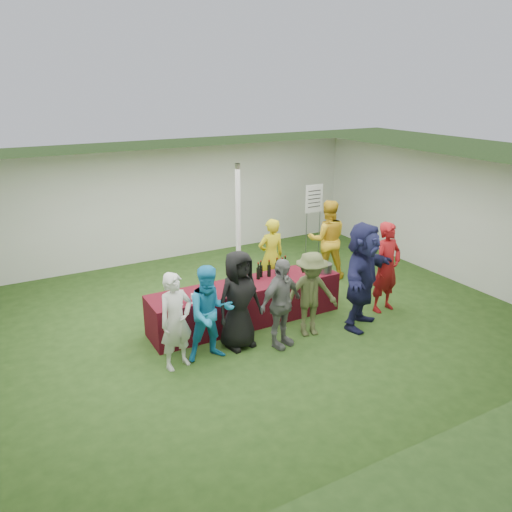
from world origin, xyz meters
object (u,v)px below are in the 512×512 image
serving_table (246,303)px  customer_6 (387,267)px  customer_4 (311,294)px  wine_list_sign (314,204)px  customer_5 (362,276)px  customer_0 (176,321)px  dump_bucket (325,268)px  staff_back (327,239)px  customer_1 (211,313)px  customer_2 (239,300)px  staff_pourer (271,256)px  customer_3 (281,304)px

serving_table → customer_6: bearing=-17.8°
serving_table → customer_4: (0.74, -0.96, 0.38)m
wine_list_sign → customer_5: (-1.54, -3.69, -0.34)m
customer_0 → customer_4: bearing=-16.4°
customer_0 → dump_bucket: bearing=-2.7°
staff_back → customer_1: 4.20m
customer_2 → staff_pourer: bearing=38.1°
dump_bucket → customer_4: customer_4 is taller
dump_bucket → customer_4: size_ratio=0.17×
customer_1 → customer_3: customer_1 is taller
wine_list_sign → customer_5: bearing=-112.7°
customer_1 → customer_2: bearing=20.0°
staff_pourer → customer_1: size_ratio=1.01×
customer_5 → customer_2: bearing=138.9°
wine_list_sign → customer_2: (-3.77, -3.29, -0.48)m
customer_6 → customer_2: bearing=171.2°
dump_bucket → customer_0: customer_0 is taller
staff_pourer → staff_back: bearing=-172.4°
customer_2 → customer_4: customer_2 is taller
dump_bucket → staff_pourer: size_ratio=0.16×
dump_bucket → customer_6: customer_6 is taller
customer_6 → customer_0: bearing=173.3°
serving_table → customer_2: 1.00m
customer_4 → customer_6: customer_6 is taller
staff_pourer → customer_3: size_ratio=1.03×
staff_back → customer_5: (-0.90, -2.24, 0.09)m
customer_2 → customer_6: bearing=-10.5°
wine_list_sign → customer_4: wine_list_sign is taller
customer_2 → customer_6: size_ratio=0.95×
serving_table → customer_0: bearing=-153.0°
customer_4 → serving_table: bearing=138.7°
staff_back → customer_6: (-0.05, -1.94, -0.01)m
wine_list_sign → customer_6: bearing=-101.4°
customer_4 → dump_bucket: bearing=52.3°
customer_2 → customer_6: 3.09m
customer_3 → customer_4: size_ratio=1.02×
dump_bucket → customer_5: (0.13, -0.90, 0.13)m
dump_bucket → customer_2: 2.16m
wine_list_sign → staff_pourer: 2.72m
wine_list_sign → customer_2: wine_list_sign is taller
customer_5 → customer_6: bearing=-11.6°
wine_list_sign → staff_back: bearing=-113.9°
customer_3 → wine_list_sign: bearing=32.7°
serving_table → customer_4: customer_4 is taller
wine_list_sign → dump_bucket: bearing=-121.0°
staff_pourer → customer_0: 3.30m
serving_table → staff_back: (2.62, 1.12, 0.51)m
wine_list_sign → staff_pourer: size_ratio=1.14×
staff_pourer → customer_4: (-0.36, -1.95, -0.04)m
customer_2 → customer_0: bearing=177.0°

